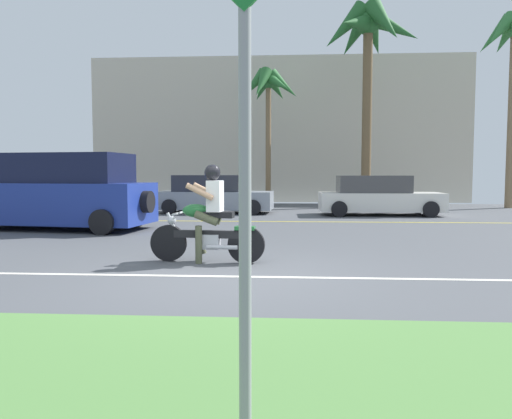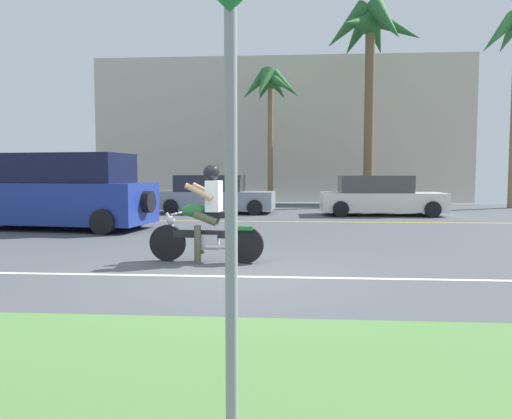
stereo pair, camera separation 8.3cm
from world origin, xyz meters
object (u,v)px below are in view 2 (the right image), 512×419
object	(u,v)px
suv_nearby	(63,193)
parked_car_2	(380,197)
parked_car_0	(70,193)
palm_tree_0	(370,37)
palm_tree_2	(271,91)
parked_car_1	(215,195)
street_sign	(231,128)
motorcyclist	(207,221)
motorcyclist_distant	(9,203)

from	to	relation	value
suv_nearby	parked_car_2	size ratio (longest dim) A/B	1.18
parked_car_0	palm_tree_0	distance (m)	14.38
parked_car_2	palm_tree_2	xyz separation A→B (m)	(-4.19, 5.30, 4.69)
suv_nearby	parked_car_1	bearing A→B (deg)	60.50
palm_tree_0	street_sign	size ratio (longest dim) A/B	3.17
parked_car_0	parked_car_2	bearing A→B (deg)	0.33
motorcyclist	suv_nearby	xyz separation A→B (m)	(-4.79, 4.76, 0.29)
motorcyclist_distant	palm_tree_0	bearing A→B (deg)	31.09
parked_car_2	palm_tree_0	xyz separation A→B (m)	(0.24, 4.62, 6.88)
parked_car_0	street_sign	world-z (taller)	street_sign
parked_car_2	palm_tree_2	world-z (taller)	palm_tree_2
palm_tree_2	street_sign	distance (m)	21.61
parked_car_0	palm_tree_2	size ratio (longest dim) A/B	0.58
parked_car_1	parked_car_2	xyz separation A→B (m)	(6.14, -0.64, -0.00)
motorcyclist	suv_nearby	size ratio (longest dim) A/B	0.39
parked_car_1	palm_tree_0	bearing A→B (deg)	31.96
parked_car_2	palm_tree_0	size ratio (longest dim) A/B	0.48
suv_nearby	parked_car_1	world-z (taller)	suv_nearby
motorcyclist	motorcyclist_distant	world-z (taller)	motorcyclist
palm_tree_0	parked_car_1	bearing A→B (deg)	-148.04
suv_nearby	palm_tree_2	world-z (taller)	palm_tree_2
motorcyclist	palm_tree_2	bearing A→B (deg)	88.35
parked_car_1	street_sign	distance (m)	16.89
suv_nearby	palm_tree_0	bearing A→B (deg)	45.34
parked_car_0	parked_car_2	distance (m)	11.54
street_sign	palm_tree_0	bearing A→B (deg)	79.86
motorcyclist	palm_tree_0	xyz separation A→B (m)	(4.86, 14.53, 6.85)
palm_tree_0	parked_car_0	bearing A→B (deg)	-158.30
suv_nearby	palm_tree_2	bearing A→B (deg)	63.41
motorcyclist	street_sign	xyz separation A→B (m)	(1.18, -6.08, 1.03)
suv_nearby	street_sign	bearing A→B (deg)	-61.18
parked_car_0	motorcyclist_distant	xyz separation A→B (m)	(-0.73, -2.85, -0.20)
motorcyclist	parked_car_1	xyz separation A→B (m)	(-1.51, 10.55, -0.03)
motorcyclist_distant	street_sign	distance (m)	15.81
street_sign	suv_nearby	bearing A→B (deg)	118.82
motorcyclist	parked_car_1	world-z (taller)	motorcyclist
palm_tree_2	suv_nearby	bearing A→B (deg)	-116.59
motorcyclist_distant	street_sign	world-z (taller)	street_sign
parked_car_0	street_sign	xyz separation A→B (m)	(8.09, -15.93, 0.97)
palm_tree_2	motorcyclist_distant	world-z (taller)	palm_tree_2
motorcyclist_distant	street_sign	bearing A→B (deg)	-56.02
suv_nearby	parked_car_0	bearing A→B (deg)	112.65
parked_car_0	parked_car_2	world-z (taller)	parked_car_0
suv_nearby	parked_car_2	distance (m)	10.74
parked_car_0	motorcyclist_distant	bearing A→B (deg)	-104.28
parked_car_2	street_sign	bearing A→B (deg)	-102.16
parked_car_0	parked_car_2	xyz separation A→B (m)	(11.54, 0.07, -0.09)
parked_car_2	palm_tree_2	bearing A→B (deg)	128.32
motorcyclist	parked_car_0	size ratio (longest dim) A/B	0.54
parked_car_0	street_sign	distance (m)	17.89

